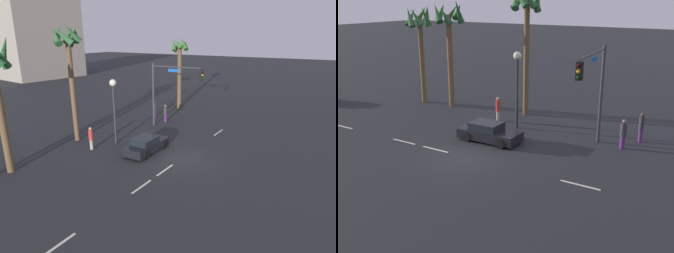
% 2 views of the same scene
% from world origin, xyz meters
% --- Properties ---
extents(ground_plane, '(220.00, 220.00, 0.00)m').
position_xyz_m(ground_plane, '(0.00, 0.00, 0.00)').
color(ground_plane, '#232628').
extents(lane_stripe_1, '(2.37, 0.14, 0.01)m').
position_xyz_m(lane_stripe_1, '(-11.15, 0.00, 0.01)').
color(lane_stripe_1, silver).
rests_on(lane_stripe_1, ground_plane).
extents(lane_stripe_2, '(1.90, 0.14, 0.01)m').
position_xyz_m(lane_stripe_2, '(-4.88, 0.00, 0.01)').
color(lane_stripe_2, silver).
rests_on(lane_stripe_2, ground_plane).
extents(lane_stripe_3, '(1.99, 0.14, 0.01)m').
position_xyz_m(lane_stripe_3, '(-2.24, 0.00, 0.01)').
color(lane_stripe_3, silver).
rests_on(lane_stripe_3, ground_plane).
extents(lane_stripe_4, '(2.11, 0.14, 0.01)m').
position_xyz_m(lane_stripe_4, '(7.14, 0.00, 0.01)').
color(lane_stripe_4, silver).
rests_on(lane_stripe_4, ground_plane).
extents(car_0, '(4.11, 1.87, 1.24)m').
position_xyz_m(car_0, '(-0.26, 2.98, 0.58)').
color(car_0, black).
rests_on(car_0, ground_plane).
extents(traffic_signal, '(0.61, 5.26, 6.21)m').
position_xyz_m(traffic_signal, '(5.95, 4.71, 4.23)').
color(traffic_signal, '#38383D').
rests_on(traffic_signal, ground_plane).
extents(streetlamp, '(0.56, 0.56, 5.41)m').
position_xyz_m(streetlamp, '(-0.08, 6.28, 3.86)').
color(streetlamp, '#2D2D33').
rests_on(streetlamp, ground_plane).
extents(pedestrian_0, '(0.55, 0.55, 1.86)m').
position_xyz_m(pedestrian_0, '(7.49, 6.12, 0.98)').
color(pedestrian_0, '#59266B').
rests_on(pedestrian_0, ground_plane).
extents(pedestrian_1, '(0.36, 0.36, 1.93)m').
position_xyz_m(pedestrian_1, '(8.14, 7.93, 1.04)').
color(pedestrian_1, '#59266B').
rests_on(pedestrian_1, ground_plane).
extents(pedestrian_2, '(0.45, 0.45, 1.85)m').
position_xyz_m(pedestrian_2, '(-2.14, 7.03, 0.98)').
color(pedestrian_2, '#B2A58C').
rests_on(pedestrian_2, ground_plane).
extents(palm_tree_0, '(2.31, 2.48, 8.35)m').
position_xyz_m(palm_tree_0, '(-10.84, 8.39, 6.26)').
color(palm_tree_0, brown).
rests_on(palm_tree_0, ground_plane).
extents(palm_tree_1, '(2.61, 2.54, 9.65)m').
position_xyz_m(palm_tree_1, '(-1.30, 9.71, 7.35)').
color(palm_tree_1, brown).
rests_on(palm_tree_1, ground_plane).
extents(palm_tree_2, '(2.64, 2.81, 8.80)m').
position_xyz_m(palm_tree_2, '(-7.84, 8.69, 6.36)').
color(palm_tree_2, brown).
rests_on(palm_tree_2, ground_plane).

